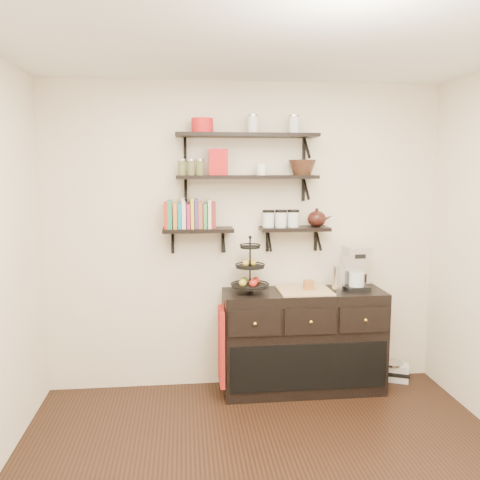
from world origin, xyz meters
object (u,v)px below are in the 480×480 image
object	(u,v)px
coffee_maker	(355,269)
sideboard	(303,341)
fruit_stand	(250,274)
radio	(392,371)

from	to	relation	value
coffee_maker	sideboard	bearing A→B (deg)	-179.79
fruit_stand	coffee_maker	world-z (taller)	fruit_stand
coffee_maker	radio	size ratio (longest dim) A/B	1.19
coffee_maker	fruit_stand	bearing A→B (deg)	178.37
fruit_stand	coffee_maker	size ratio (longest dim) A/B	1.22
sideboard	radio	bearing A→B (deg)	7.23
sideboard	radio	size ratio (longest dim) A/B	4.34
sideboard	coffee_maker	bearing A→B (deg)	3.26
fruit_stand	radio	xyz separation A→B (m)	(1.35, 0.11, -0.98)
radio	coffee_maker	bearing A→B (deg)	-144.81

